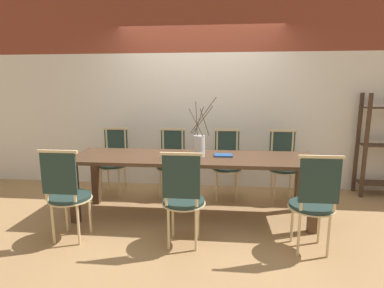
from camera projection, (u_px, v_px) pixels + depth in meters
The scene contains 13 objects.
ground_plane at pixel (192, 216), 3.72m from camera, with size 16.00×16.00×0.00m, color #A87F51.
wall_rear at pixel (200, 86), 4.66m from camera, with size 12.00×0.06×3.20m.
dining_table at pixel (192, 164), 3.60m from camera, with size 2.91×0.81×0.76m.
chair_near_leftend at pixel (67, 192), 3.03m from camera, with size 0.44×0.44×0.98m.
chair_near_left at pixel (183, 196), 2.92m from camera, with size 0.44×0.44×0.98m.
chair_near_center at pixel (313, 201), 2.80m from camera, with size 0.44×0.44×0.98m.
chair_far_leftend at pixel (114, 159), 4.45m from camera, with size 0.44×0.44×0.98m.
chair_far_left at pixel (172, 161), 4.37m from camera, with size 0.44×0.44×0.98m.
chair_far_center at pixel (227, 162), 4.29m from camera, with size 0.44×0.44×0.98m.
chair_far_right at pixel (283, 163), 4.22m from camera, with size 0.44×0.44×0.98m.
vase_centerpiece at pixel (199, 145), 3.56m from camera, with size 0.32×0.32×0.70m.
book_stack at pixel (223, 155), 3.59m from camera, with size 0.22×0.16×0.02m.
shelving_rack at pixel (383, 146), 4.34m from camera, with size 0.64×0.30×1.50m.
Camera 1 is at (0.34, -3.48, 1.55)m, focal length 28.00 mm.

